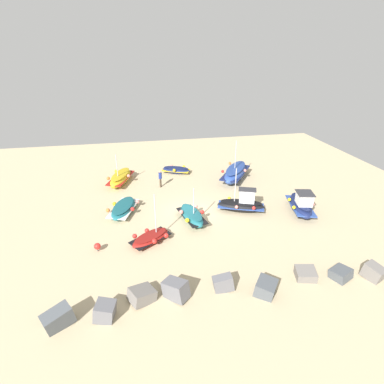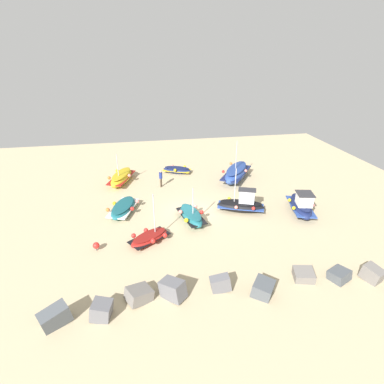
% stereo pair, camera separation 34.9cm
% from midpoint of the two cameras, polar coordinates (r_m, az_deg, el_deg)
% --- Properties ---
extents(ground_plane, '(46.43, 46.43, 0.00)m').
position_cam_midpoint_polar(ground_plane, '(26.30, -0.30, -3.85)').
color(ground_plane, '#C6B289').
extents(fishing_boat_0, '(2.45, 4.27, 2.10)m').
position_cam_midpoint_polar(fishing_boat_0, '(27.56, 18.89, -2.20)').
color(fishing_boat_0, navy).
rests_on(fishing_boat_0, ground_plane).
extents(fishing_boat_1, '(4.53, 5.47, 4.29)m').
position_cam_midpoint_polar(fishing_boat_1, '(33.01, 7.61, 3.52)').
color(fishing_boat_1, '#2D4C9E').
rests_on(fishing_boat_1, ground_plane).
extents(fishing_boat_2, '(2.81, 4.22, 0.86)m').
position_cam_midpoint_polar(fishing_boat_2, '(26.86, -12.74, -2.90)').
color(fishing_boat_2, '#1E6670').
rests_on(fishing_boat_2, ground_plane).
extents(fishing_boat_3, '(2.93, 4.72, 3.30)m').
position_cam_midpoint_polar(fishing_boat_3, '(32.75, -13.17, 2.53)').
color(fishing_boat_3, gold).
rests_on(fishing_boat_3, ground_plane).
extents(fishing_boat_4, '(4.19, 2.66, 3.83)m').
position_cam_midpoint_polar(fishing_boat_4, '(26.63, 8.69, -2.19)').
color(fishing_boat_4, black).
rests_on(fishing_boat_4, ground_plane).
extents(fishing_boat_5, '(3.31, 2.32, 0.78)m').
position_cam_midpoint_polar(fishing_boat_5, '(34.65, -3.23, 4.03)').
color(fishing_boat_5, navy).
rests_on(fishing_boat_5, ground_plane).
extents(fishing_boat_6, '(3.27, 2.81, 3.62)m').
position_cam_midpoint_polar(fishing_boat_6, '(22.65, -7.98, -8.26)').
color(fishing_boat_6, maroon).
rests_on(fishing_boat_6, ground_plane).
extents(fishing_boat_7, '(2.05, 3.74, 3.09)m').
position_cam_midpoint_polar(fishing_boat_7, '(24.87, -0.47, -4.32)').
color(fishing_boat_7, '#1E6670').
rests_on(fishing_boat_7, ground_plane).
extents(person_walking, '(0.32, 0.32, 1.74)m').
position_cam_midpoint_polar(person_walking, '(30.97, -6.12, 2.63)').
color(person_walking, brown).
rests_on(person_walking, ground_plane).
extents(breakwater_rocks, '(19.21, 2.53, 1.30)m').
position_cam_midpoint_polar(breakwater_rocks, '(18.11, 3.59, -17.45)').
color(breakwater_rocks, slate).
rests_on(breakwater_rocks, ground_plane).
extents(mooring_buoy_0, '(0.46, 0.46, 0.63)m').
position_cam_midpoint_polar(mooring_buoy_0, '(22.45, -17.30, -9.43)').
color(mooring_buoy_0, '#3F3F42').
rests_on(mooring_buoy_0, ground_plane).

